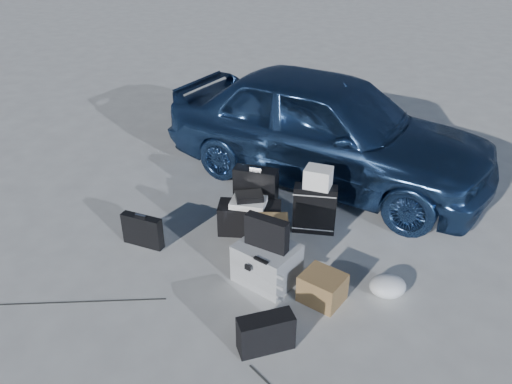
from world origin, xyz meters
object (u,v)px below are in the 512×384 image
pelican_case (267,263)px  duffel_bag (250,218)px  car (326,127)px  suitcase_right (315,209)px  cardboard_box (322,288)px  briefcase (143,231)px  suitcase_left (256,194)px

pelican_case → duffel_bag: (-0.36, 0.72, -0.03)m
car → suitcase_right: 1.30m
pelican_case → cardboard_box: (0.53, -0.14, -0.06)m
car → cardboard_box: 2.36m
duffel_bag → cardboard_box: (0.89, -0.86, -0.03)m
car → duffel_bag: bearing=175.2°
pelican_case → duffel_bag: bearing=139.8°
car → briefcase: size_ratio=9.25×
suitcase_right → cardboard_box: suitcase_right is taller
car → cardboard_box: car is taller
pelican_case → duffel_bag: pelican_case is taller
cardboard_box → suitcase_left: bearing=128.5°
pelican_case → suitcase_right: (0.28, 0.91, 0.08)m
briefcase → cardboard_box: bearing=-3.0°
briefcase → suitcase_left: suitcase_left is taller
car → pelican_case: car is taller
briefcase → suitcase_left: bearing=46.7°
duffel_bag → suitcase_left: bearing=81.0°
car → suitcase_left: 1.33m
duffel_bag → suitcase_right: bearing=5.7°
suitcase_right → car: bearing=87.9°
car → duffel_bag: (-0.56, -1.41, -0.51)m
pelican_case → suitcase_left: size_ratio=0.86×
duffel_bag → cardboard_box: bearing=-54.4°
briefcase → cardboard_box: size_ratio=1.24×
suitcase_left → suitcase_right: suitcase_left is taller
briefcase → duffel_bag: 1.10m
pelican_case → cardboard_box: 0.55m
briefcase → suitcase_right: suitcase_right is taller
suitcase_right → cardboard_box: 1.08m
briefcase → suitcase_right: bearing=31.0°
pelican_case → cardboard_box: size_ratio=1.49×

